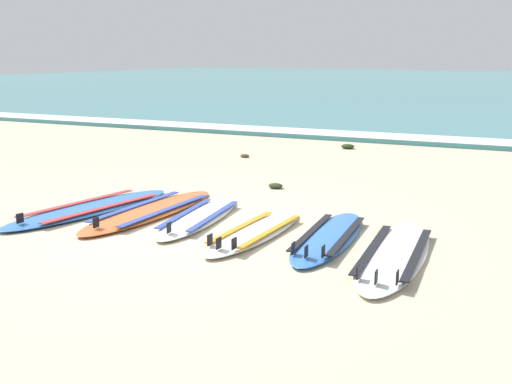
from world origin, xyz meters
TOP-DOWN VIEW (x-y plane):
  - ground_plane at (0.00, 0.00)m, footprint 80.00×80.00m
  - sea at (0.00, 37.54)m, footprint 80.00×60.00m
  - wave_foam_strip at (0.00, 8.08)m, footprint 80.00×1.08m
  - surfboard_0 at (-1.51, 0.17)m, footprint 1.07×2.61m
  - surfboard_1 at (-0.76, 0.38)m, footprint 0.72×2.51m
  - surfboard_2 at (-0.07, 0.37)m, footprint 0.75×2.09m
  - surfboard_3 at (0.79, 0.08)m, footprint 0.57×2.00m
  - surfboard_4 at (1.55, 0.24)m, footprint 0.68×2.14m
  - surfboard_5 at (2.31, -0.04)m, footprint 0.74×2.39m
  - seaweed_clump_near_shoreline at (0.04, 2.37)m, footprint 0.21×0.17m
  - seaweed_clump_mid_sand at (-0.15, 6.54)m, footprint 0.27×0.22m
  - seaweed_clump_by_the_boards at (-1.58, 4.66)m, footprint 0.18×0.14m

SIDE VIEW (x-z plane):
  - ground_plane at x=0.00m, z-range 0.00..0.00m
  - seaweed_clump_by_the_boards at x=-1.58m, z-range 0.00..0.06m
  - surfboard_0 at x=-1.51m, z-range -0.05..0.13m
  - surfboard_1 at x=-0.76m, z-range -0.05..0.13m
  - surfboard_2 at x=-0.07m, z-range -0.05..0.13m
  - surfboard_5 at x=2.31m, z-range -0.05..0.13m
  - surfboard_4 at x=1.55m, z-range -0.05..0.13m
  - surfboard_3 at x=0.79m, z-range -0.05..0.13m
  - seaweed_clump_near_shoreline at x=0.04m, z-range 0.00..0.07m
  - seaweed_clump_mid_sand at x=-0.15m, z-range 0.00..0.10m
  - sea at x=0.00m, z-range 0.00..0.10m
  - wave_foam_strip at x=0.00m, z-range 0.00..0.11m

